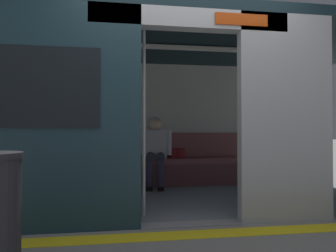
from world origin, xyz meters
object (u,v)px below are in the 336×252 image
object	(u,v)px
book	(136,158)
grab_pole_door	(144,119)
bench_seat	(162,165)
train_car	(166,90)
person_seated	(156,146)
handbag	(177,153)

from	to	relation	value
book	grab_pole_door	world-z (taller)	grab_pole_door
book	grab_pole_door	xyz separation A→B (m)	(0.00, 1.98, 0.60)
bench_seat	grab_pole_door	xyz separation A→B (m)	(0.45, 1.91, 0.72)
train_car	grab_pole_door	world-z (taller)	train_car
train_car	person_seated	world-z (taller)	train_car
bench_seat	person_seated	distance (m)	0.35
train_car	book	bearing A→B (deg)	-71.50
person_seated	grab_pole_door	distance (m)	1.93
train_car	grab_pole_door	distance (m)	1.04
bench_seat	handbag	bearing A→B (deg)	-163.64
person_seated	bench_seat	bearing A→B (deg)	-155.25
handbag	grab_pole_door	distance (m)	2.19
handbag	book	distance (m)	0.73
train_car	grab_pole_door	size ratio (longest dim) A/B	2.95
train_car	grab_pole_door	bearing A→B (deg)	66.16
bench_seat	person_seated	world-z (taller)	person_seated
train_car	bench_seat	world-z (taller)	train_car
book	train_car	bearing A→B (deg)	111.48
train_car	handbag	distance (m)	1.54
handbag	grab_pole_door	size ratio (longest dim) A/B	0.12
handbag	train_car	bearing A→B (deg)	72.62
handbag	book	bearing A→B (deg)	1.02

